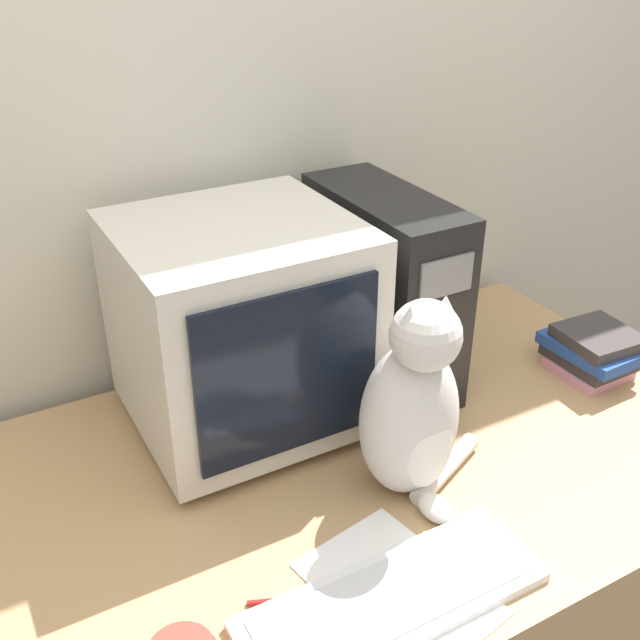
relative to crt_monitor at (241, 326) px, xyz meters
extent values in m
cube|color=beige|center=(0.05, 0.31, 0.24)|extent=(7.00, 0.05, 2.50)
cube|color=tan|center=(0.05, -0.22, -0.62)|extent=(1.73, 0.93, 0.78)
cube|color=beige|center=(0.00, 0.00, -0.21)|extent=(0.31, 0.25, 0.02)
cube|color=beige|center=(0.00, 0.00, 0.01)|extent=(0.44, 0.42, 0.41)
cube|color=black|center=(0.00, -0.21, 0.01)|extent=(0.35, 0.01, 0.32)
cube|color=black|center=(0.35, 0.02, -0.01)|extent=(0.17, 0.42, 0.43)
cube|color=slate|center=(0.35, -0.20, 0.11)|extent=(0.12, 0.01, 0.08)
cube|color=silver|center=(0.00, -0.55, -0.22)|extent=(0.49, 0.17, 0.02)
cube|color=silver|center=(0.00, -0.55, -0.21)|extent=(0.45, 0.13, 0.00)
ellipsoid|color=silver|center=(0.17, -0.34, -0.07)|extent=(0.19, 0.16, 0.31)
ellipsoid|color=white|center=(0.17, -0.40, -0.10)|extent=(0.10, 0.05, 0.17)
sphere|color=silver|center=(0.17, -0.36, 0.11)|extent=(0.12, 0.12, 0.12)
cone|color=silver|center=(0.14, -0.37, 0.16)|extent=(0.04, 0.04, 0.03)
cone|color=silver|center=(0.21, -0.36, 0.16)|extent=(0.04, 0.04, 0.03)
ellipsoid|color=white|center=(0.18, -0.43, -0.21)|extent=(0.05, 0.08, 0.04)
cylinder|color=silver|center=(0.26, -0.35, -0.21)|extent=(0.21, 0.12, 0.03)
cube|color=pink|center=(0.77, -0.22, -0.21)|extent=(0.15, 0.15, 0.02)
cube|color=#383333|center=(0.78, -0.21, -0.19)|extent=(0.14, 0.18, 0.03)
cube|color=#234793|center=(0.77, -0.22, -0.16)|extent=(0.15, 0.21, 0.03)
cube|color=#383333|center=(0.78, -0.23, -0.13)|extent=(0.17, 0.17, 0.03)
cylinder|color=maroon|center=(-0.13, -0.48, -0.22)|extent=(0.15, 0.07, 0.01)
cube|color=white|center=(0.02, -0.53, -0.23)|extent=(0.26, 0.33, 0.00)
camera|label=1|loc=(-0.49, -1.20, 0.73)|focal=42.00mm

